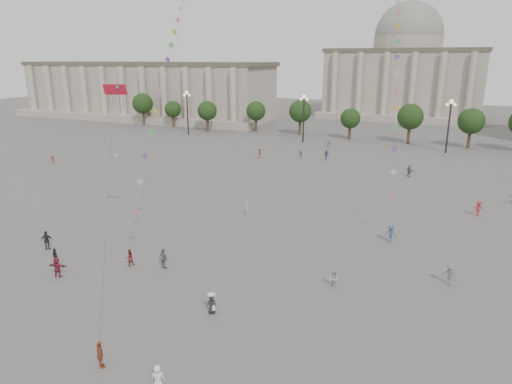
% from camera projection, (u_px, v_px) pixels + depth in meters
% --- Properties ---
extents(ground, '(360.00, 360.00, 0.00)m').
position_uv_depth(ground, '(216.00, 302.00, 35.69)').
color(ground, '#53514E').
rests_on(ground, ground).
extents(hall_west, '(84.00, 26.22, 17.20)m').
position_uv_depth(hall_west, '(145.00, 91.00, 144.40)').
color(hall_west, '#A89B8D').
rests_on(hall_west, ground).
extents(hall_central, '(48.30, 34.30, 35.50)m').
position_uv_depth(hall_central, '(405.00, 71.00, 145.63)').
color(hall_central, '#A89B8D').
rests_on(hall_central, ground).
extents(tree_row, '(137.12, 5.12, 8.00)m').
position_uv_depth(tree_row, '(378.00, 118.00, 102.95)').
color(tree_row, '#3D291E').
rests_on(tree_row, ground).
extents(lamp_post_far_west, '(2.00, 0.90, 10.65)m').
position_uv_depth(lamp_post_far_west, '(187.00, 104.00, 112.32)').
color(lamp_post_far_west, '#262628').
rests_on(lamp_post_far_west, ground).
extents(lamp_post_mid_west, '(2.00, 0.90, 10.65)m').
position_uv_depth(lamp_post_mid_west, '(304.00, 110.00, 101.00)').
color(lamp_post_mid_west, '#262628').
rests_on(lamp_post_mid_west, ground).
extents(lamp_post_mid_east, '(2.00, 0.90, 10.65)m').
position_uv_depth(lamp_post_mid_east, '(450.00, 116.00, 89.69)').
color(lamp_post_mid_east, '#262628').
rests_on(lamp_post_mid_east, ground).
extents(person_crowd_0, '(1.21, 0.81, 1.91)m').
position_uv_depth(person_crowd_0, '(326.00, 155.00, 85.26)').
color(person_crowd_0, navy).
rests_on(person_crowd_0, ground).
extents(person_crowd_1, '(1.10, 1.06, 1.78)m').
position_uv_depth(person_crowd_1, '(116.00, 156.00, 84.96)').
color(person_crowd_1, white).
rests_on(person_crowd_1, ground).
extents(person_crowd_2, '(1.14, 1.09, 1.56)m').
position_uv_depth(person_crowd_2, '(53.00, 160.00, 82.03)').
color(person_crowd_2, maroon).
rests_on(person_crowd_2, ground).
extents(person_crowd_4, '(1.61, 1.21, 1.69)m').
position_uv_depth(person_crowd_4, '(329.00, 142.00, 98.65)').
color(person_crowd_4, '#B2B2AE').
rests_on(person_crowd_4, ground).
extents(person_crowd_6, '(1.40, 1.12, 1.89)m').
position_uv_depth(person_crowd_6, '(450.00, 275.00, 38.16)').
color(person_crowd_6, slate).
rests_on(person_crowd_6, ground).
extents(person_crowd_8, '(1.40, 1.16, 1.89)m').
position_uv_depth(person_crowd_8, '(478.00, 209.00, 54.89)').
color(person_crowd_8, maroon).
rests_on(person_crowd_8, ground).
extents(person_crowd_10, '(0.63, 0.69, 1.58)m').
position_uv_depth(person_crowd_10, '(238.00, 136.00, 106.81)').
color(person_crowd_10, silver).
rests_on(person_crowd_10, ground).
extents(person_crowd_12, '(1.62, 1.63, 1.88)m').
position_uv_depth(person_crowd_12, '(409.00, 171.00, 73.23)').
color(person_crowd_12, slate).
rests_on(person_crowd_12, ground).
extents(person_crowd_13, '(0.67, 0.72, 1.65)m').
position_uv_depth(person_crowd_13, '(247.00, 208.00, 55.33)').
color(person_crowd_13, '#B6B6B2').
rests_on(person_crowd_13, ground).
extents(person_crowd_16, '(0.96, 0.48, 1.58)m').
position_uv_depth(person_crowd_16, '(301.00, 154.00, 87.08)').
color(person_crowd_16, slate).
rests_on(person_crowd_16, ground).
extents(person_crowd_17, '(0.86, 1.30, 1.89)m').
position_uv_depth(person_crowd_17, '(260.00, 153.00, 86.64)').
color(person_crowd_17, maroon).
rests_on(person_crowd_17, ground).
extents(person_crowd_18, '(0.93, 0.81, 1.61)m').
position_uv_depth(person_crowd_18, '(158.00, 378.00, 26.05)').
color(person_crowd_18, white).
rests_on(person_crowd_18, ground).
extents(person_crowd_21, '(0.93, 0.87, 1.53)m').
position_uv_depth(person_crowd_21, '(334.00, 279.00, 37.79)').
color(person_crowd_21, beige).
rests_on(person_crowd_21, ground).
extents(tourist_0, '(1.09, 1.00, 1.79)m').
position_uv_depth(tourist_0, '(100.00, 355.00, 27.95)').
color(tourist_0, '#A0472B').
rests_on(tourist_0, ground).
extents(tourist_1, '(0.94, 0.61, 1.49)m').
position_uv_depth(tourist_1, '(55.00, 256.00, 42.26)').
color(tourist_1, black).
rests_on(tourist_1, ground).
extents(tourist_2, '(1.76, 0.90, 1.82)m').
position_uv_depth(tourist_2, '(57.00, 267.00, 39.60)').
color(tourist_2, maroon).
rests_on(tourist_2, ground).
extents(tourist_3, '(1.21, 0.77, 1.92)m').
position_uv_depth(tourist_3, '(164.00, 259.00, 41.17)').
color(tourist_3, slate).
rests_on(tourist_3, ground).
extents(tourist_4, '(1.21, 0.99, 1.93)m').
position_uv_depth(tourist_4, '(47.00, 240.00, 45.29)').
color(tourist_4, '#232228').
rests_on(tourist_4, ground).
extents(kite_flyer_0, '(0.92, 0.98, 1.59)m').
position_uv_depth(kite_flyer_0, '(129.00, 258.00, 41.78)').
color(kite_flyer_0, maroon).
rests_on(kite_flyer_0, ground).
extents(kite_flyer_1, '(1.27, 0.78, 1.91)m').
position_uv_depth(kite_flyer_1, '(391.00, 234.00, 47.00)').
color(kite_flyer_1, '#36487A').
rests_on(kite_flyer_1, ground).
extents(hat_person, '(0.85, 0.81, 1.69)m').
position_uv_depth(hat_person, '(212.00, 304.00, 33.94)').
color(hat_person, black).
rests_on(hat_person, ground).
extents(dragon_kite, '(6.99, 9.35, 25.16)m').
position_uv_depth(dragon_kite, '(116.00, 99.00, 43.57)').
color(dragon_kite, red).
rests_on(dragon_kite, ground).
extents(kite_train_west, '(20.13, 50.03, 68.45)m').
position_uv_depth(kite_train_west, '(179.00, 20.00, 63.31)').
color(kite_train_west, '#3F3F3F').
rests_on(kite_train_west, ground).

